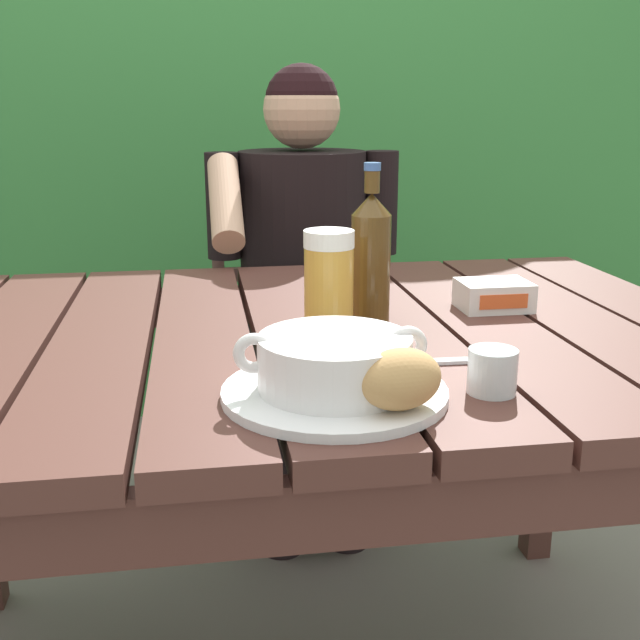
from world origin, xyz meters
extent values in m
cube|color=#4C2A23|center=(-0.31, 0.00, 0.74)|extent=(0.15, 0.96, 0.04)
cube|color=#4C2A23|center=(-0.16, 0.00, 0.74)|extent=(0.15, 0.96, 0.04)
cube|color=#4C2A23|center=(0.00, 0.00, 0.74)|extent=(0.15, 0.96, 0.04)
cube|color=#4C2A23|center=(0.16, 0.00, 0.74)|extent=(0.15, 0.96, 0.04)
cube|color=#4C2A23|center=(0.31, 0.00, 0.74)|extent=(0.15, 0.96, 0.04)
cube|color=#4C2A23|center=(0.47, 0.00, 0.74)|extent=(0.15, 0.96, 0.04)
cube|color=#4C2A23|center=(0.00, -0.45, 0.68)|extent=(1.35, 0.03, 0.08)
cube|color=#4C2A23|center=(0.00, 0.45, 0.68)|extent=(1.35, 0.03, 0.08)
cube|color=#4C2A23|center=(0.65, 0.44, 0.36)|extent=(0.06, 0.06, 0.72)
cube|color=#387E3B|center=(0.00, 1.80, 0.89)|extent=(3.93, 0.60, 1.77)
cylinder|color=#4C3823|center=(0.82, 1.95, 0.78)|extent=(0.10, 0.10, 1.56)
cylinder|color=#4C3823|center=(-0.76, 1.95, 0.83)|extent=(0.10, 0.10, 1.66)
cylinder|color=#4A302A|center=(0.32, 0.64, 0.23)|extent=(0.04, 0.04, 0.45)
cylinder|color=#4A302A|center=(-0.10, 0.64, 0.23)|extent=(0.04, 0.04, 0.45)
cylinder|color=#4A302A|center=(0.32, 1.08, 0.23)|extent=(0.04, 0.04, 0.45)
cylinder|color=#4A302A|center=(-0.10, 1.08, 0.23)|extent=(0.04, 0.04, 0.45)
cube|color=#4A302A|center=(0.11, 0.86, 0.46)|extent=(0.45, 0.47, 0.02)
cylinder|color=#4A302A|center=(0.32, 1.08, 0.68)|extent=(0.04, 0.04, 0.45)
cylinder|color=#4A302A|center=(-0.10, 1.08, 0.68)|extent=(0.04, 0.04, 0.45)
cube|color=#4A302A|center=(0.11, 1.08, 0.61)|extent=(0.42, 0.02, 0.04)
cube|color=#4A302A|center=(0.11, 1.08, 0.72)|extent=(0.42, 0.02, 0.04)
cube|color=#4A302A|center=(0.11, 1.08, 0.84)|extent=(0.42, 0.02, 0.04)
cylinder|color=black|center=(0.19, 0.56, 0.23)|extent=(0.11, 0.11, 0.45)
cylinder|color=black|center=(0.19, 0.66, 0.51)|extent=(0.13, 0.40, 0.13)
cylinder|color=black|center=(0.02, 0.56, 0.23)|extent=(0.11, 0.11, 0.45)
cylinder|color=black|center=(0.02, 0.66, 0.51)|extent=(0.13, 0.40, 0.13)
cylinder|color=black|center=(0.11, 0.76, 0.75)|extent=(0.32, 0.32, 0.48)
sphere|color=tan|center=(0.11, 0.76, 1.09)|extent=(0.19, 0.19, 0.19)
sphere|color=black|center=(0.11, 0.76, 1.11)|extent=(0.18, 0.18, 0.18)
cylinder|color=black|center=(0.31, 0.74, 0.86)|extent=(0.08, 0.08, 0.26)
cylinder|color=black|center=(-0.09, 0.74, 0.86)|extent=(0.08, 0.08, 0.26)
cylinder|color=tan|center=(-0.09, 0.58, 0.89)|extent=(0.07, 0.25, 0.21)
cylinder|color=white|center=(0.00, -0.31, 0.76)|extent=(0.28, 0.28, 0.01)
cylinder|color=white|center=(0.00, -0.31, 0.80)|extent=(0.19, 0.19, 0.07)
cylinder|color=#C56B26|center=(0.00, -0.31, 0.82)|extent=(0.16, 0.16, 0.01)
torus|color=white|center=(-0.10, -0.31, 0.82)|extent=(0.05, 0.01, 0.05)
torus|color=white|center=(0.09, -0.31, 0.82)|extent=(0.05, 0.01, 0.05)
ellipsoid|color=tan|center=(0.06, -0.39, 0.80)|extent=(0.12, 0.11, 0.07)
cylinder|color=gold|center=(0.03, -0.07, 0.83)|extent=(0.07, 0.07, 0.14)
cylinder|color=white|center=(0.03, -0.07, 0.91)|extent=(0.08, 0.08, 0.03)
cylinder|color=#4E3414|center=(0.11, 0.00, 0.84)|extent=(0.06, 0.06, 0.18)
cone|color=#4E3414|center=(0.11, 0.00, 0.95)|extent=(0.06, 0.06, 0.03)
cylinder|color=#4E3414|center=(0.11, 0.00, 0.98)|extent=(0.02, 0.02, 0.03)
cylinder|color=#3C5E9D|center=(0.11, 0.00, 1.01)|extent=(0.03, 0.03, 0.01)
cylinder|color=silver|center=(0.19, -0.33, 0.78)|extent=(0.06, 0.06, 0.06)
cube|color=white|center=(0.35, 0.06, 0.78)|extent=(0.12, 0.09, 0.05)
cube|color=#E45827|center=(0.35, 0.01, 0.78)|extent=(0.08, 0.00, 0.02)
cube|color=silver|center=(0.17, -0.21, 0.76)|extent=(0.11, 0.02, 0.00)
cube|color=black|center=(0.11, -0.21, 0.76)|extent=(0.06, 0.02, 0.01)
camera|label=1|loc=(-0.16, -1.18, 1.10)|focal=43.32mm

